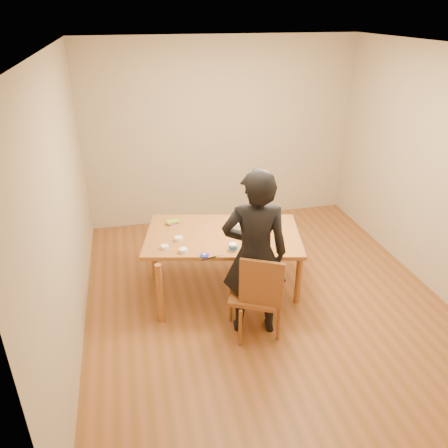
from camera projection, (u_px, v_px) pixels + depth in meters
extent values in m
cube|color=brown|center=(264.00, 298.00, 5.06)|extent=(4.00, 4.50, 0.00)
cube|color=silver|center=(276.00, 48.00, 3.85)|extent=(4.00, 4.50, 0.00)
cube|color=tan|center=(221.00, 133.00, 6.42)|extent=(4.00, 0.00, 2.70)
cube|color=tan|center=(64.00, 208.00, 4.06)|extent=(0.00, 4.50, 2.70)
cube|color=tan|center=(440.00, 175.00, 4.86)|extent=(0.00, 4.50, 2.70)
cube|color=brown|center=(223.00, 236.00, 4.88)|extent=(1.88, 1.36, 0.04)
cube|color=brown|center=(255.00, 294.00, 4.36)|extent=(0.61, 0.61, 0.04)
cylinder|color=red|center=(235.00, 228.00, 4.99)|extent=(0.26, 0.26, 0.02)
cylinder|color=white|center=(235.00, 224.00, 4.97)|extent=(0.21, 0.21, 0.07)
ellipsoid|color=white|center=(235.00, 221.00, 4.95)|extent=(0.20, 0.20, 0.03)
cylinder|color=white|center=(233.00, 247.00, 4.53)|extent=(0.08, 0.08, 0.07)
cylinder|color=#1A22AE|center=(204.00, 255.00, 4.45)|extent=(0.09, 0.09, 0.01)
ellipsoid|color=white|center=(204.00, 254.00, 4.44)|extent=(0.04, 0.04, 0.02)
cylinder|color=white|center=(183.00, 250.00, 4.50)|extent=(0.09, 0.09, 0.04)
cylinder|color=white|center=(179.00, 239.00, 4.73)|extent=(0.09, 0.09, 0.04)
cylinder|color=white|center=(165.00, 247.00, 4.57)|extent=(0.08, 0.08, 0.04)
cube|color=#E63696|center=(173.00, 223.00, 5.09)|extent=(0.13, 0.11, 0.02)
cube|color=green|center=(172.00, 222.00, 5.09)|extent=(0.16, 0.11, 0.02)
cube|color=black|center=(209.00, 258.00, 4.40)|extent=(0.16, 0.05, 0.01)
imported|color=black|center=(255.00, 255.00, 4.21)|extent=(0.71, 0.54, 1.76)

